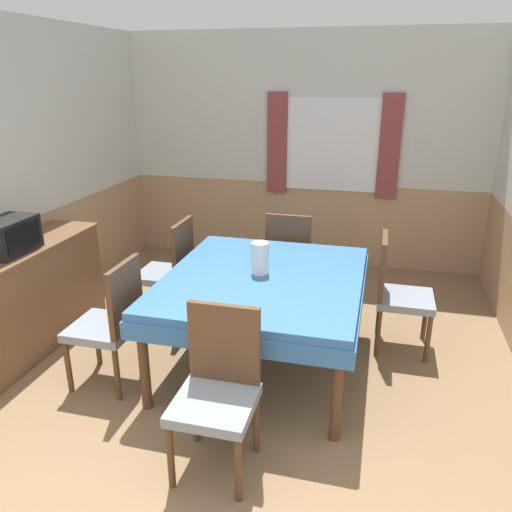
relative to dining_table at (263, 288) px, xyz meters
name	(u,v)px	position (x,y,z in m)	size (l,w,h in m)	color
wall_back	(304,152)	(-0.10, 2.38, 0.66)	(4.49, 0.10, 2.60)	silver
wall_left	(16,181)	(-2.19, 0.20, 0.66)	(0.05, 4.71, 2.60)	silver
dining_table	(263,288)	(0.00, 0.00, 0.00)	(1.46, 1.66, 0.74)	#386BA8
chair_head_near	(218,386)	(0.00, -1.08, -0.13)	(0.44, 0.44, 0.95)	brown
chair_left_near	(111,320)	(-0.98, -0.52, -0.13)	(0.44, 0.44, 0.95)	brown
chair_right_far	(397,290)	(0.98, 0.52, -0.13)	(0.44, 0.44, 0.95)	brown
chair_left_far	(171,268)	(-0.98, 0.52, -0.13)	(0.44, 0.44, 0.95)	brown
chair_head_window	(290,256)	(0.00, 1.08, -0.13)	(0.44, 0.44, 0.95)	brown
sideboard	(26,298)	(-1.92, -0.22, -0.20)	(0.46, 1.57, 0.86)	brown
tv	(8,236)	(-1.91, -0.31, 0.35)	(0.29, 0.44, 0.26)	black
vase	(260,258)	(-0.04, 0.04, 0.22)	(0.13, 0.13, 0.24)	silver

